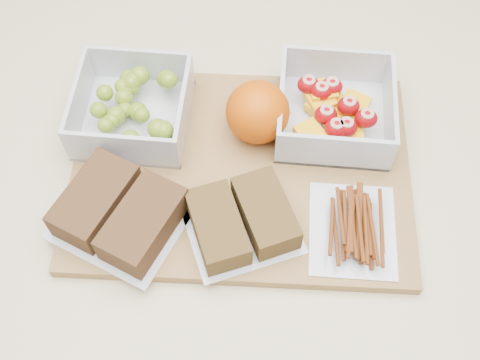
{
  "coord_description": "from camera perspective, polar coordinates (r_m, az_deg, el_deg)",
  "views": [
    {
      "loc": [
        0.04,
        -0.39,
        1.55
      ],
      "look_at": [
        0.0,
        -0.02,
        0.93
      ],
      "focal_mm": 45.0,
      "sensor_mm": 36.0,
      "label": 1
    }
  ],
  "objects": [
    {
      "name": "sandwich_bag_left",
      "position": [
        0.71,
        -11.37,
        -3.03
      ],
      "size": [
        0.18,
        0.17,
        0.04
      ],
      "color": "silver",
      "rests_on": "cutting_board"
    },
    {
      "name": "fruit_container",
      "position": [
        0.78,
        8.89,
        6.51
      ],
      "size": [
        0.14,
        0.14,
        0.06
      ],
      "color": "silver",
      "rests_on": "cutting_board"
    },
    {
      "name": "sandwich_bag_center",
      "position": [
        0.69,
        0.17,
        -3.86
      ],
      "size": [
        0.16,
        0.15,
        0.04
      ],
      "color": "silver",
      "rests_on": "cutting_board"
    },
    {
      "name": "orange",
      "position": [
        0.75,
        1.68,
        6.45
      ],
      "size": [
        0.08,
        0.08,
        0.08
      ],
      "primitive_type": "sphere",
      "color": "#D55205",
      "rests_on": "cutting_board"
    },
    {
      "name": "cutting_board",
      "position": [
        0.76,
        0.08,
        0.88
      ],
      "size": [
        0.43,
        0.32,
        0.02
      ],
      "primitive_type": "cube",
      "rotation": [
        0.0,
        0.0,
        0.04
      ],
      "color": "#9C7440",
      "rests_on": "counter"
    },
    {
      "name": "pretzel_bag",
      "position": [
        0.71,
        10.76,
        -4.25
      ],
      "size": [
        0.1,
        0.12,
        0.03
      ],
      "color": "silver",
      "rests_on": "cutting_board"
    },
    {
      "name": "grape_container",
      "position": [
        0.78,
        -10.0,
        6.85
      ],
      "size": [
        0.14,
        0.14,
        0.06
      ],
      "color": "silver",
      "rests_on": "cutting_board"
    },
    {
      "name": "counter",
      "position": [
        1.17,
        -0.14,
        -11.26
      ],
      "size": [
        1.2,
        0.9,
        0.9
      ],
      "primitive_type": "cube",
      "color": "beige",
      "rests_on": "ground"
    },
    {
      "name": "ground",
      "position": [
        1.6,
        -0.1,
        -16.64
      ],
      "size": [
        4.0,
        4.0,
        0.0
      ],
      "primitive_type": "plane",
      "color": "gray",
      "rests_on": "ground"
    }
  ]
}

